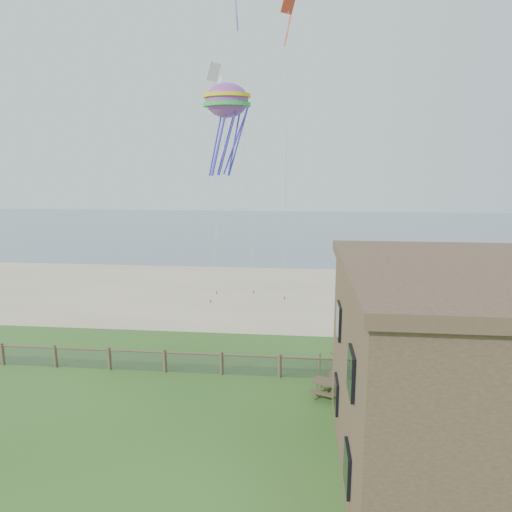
{
  "coord_description": "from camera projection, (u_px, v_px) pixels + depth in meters",
  "views": [
    {
      "loc": [
        3.97,
        -15.72,
        10.44
      ],
      "look_at": [
        1.59,
        8.0,
        5.9
      ],
      "focal_mm": 32.0,
      "sensor_mm": 36.0,
      "label": 1
    }
  ],
  "objects": [
    {
      "name": "ground",
      "position": [
        195.0,
        442.0,
        17.71
      ],
      "size": [
        160.0,
        160.0,
        0.0
      ],
      "primitive_type": "plane",
      "color": "#2A4F1B",
      "rests_on": "ground"
    },
    {
      "name": "sand_beach",
      "position": [
        254.0,
        293.0,
        39.21
      ],
      "size": [
        72.0,
        20.0,
        0.02
      ],
      "primitive_type": "cube",
      "color": "tan",
      "rests_on": "ground"
    },
    {
      "name": "ocean",
      "position": [
        279.0,
        228.0,
        82.22
      ],
      "size": [
        160.0,
        68.0,
        0.02
      ],
      "primitive_type": "cube",
      "color": "slate",
      "rests_on": "ground"
    },
    {
      "name": "chainlink_fence",
      "position": [
        222.0,
        365.0,
        23.47
      ],
      "size": [
        36.2,
        0.2,
        1.25
      ],
      "primitive_type": null,
      "color": "brown",
      "rests_on": "ground"
    },
    {
      "name": "motel_deck",
      "position": [
        493.0,
        391.0,
        21.27
      ],
      "size": [
        15.0,
        2.0,
        0.5
      ],
      "primitive_type": "cube",
      "color": "brown",
      "rests_on": "ground"
    },
    {
      "name": "picnic_table",
      "position": [
        335.0,
        390.0,
        21.06
      ],
      "size": [
        2.38,
        2.12,
        0.83
      ],
      "primitive_type": null,
      "rotation": [
        0.0,
        0.0,
        -0.39
      ],
      "color": "brown",
      "rests_on": "ground"
    },
    {
      "name": "octopus_kite",
      "position": [
        227.0,
        127.0,
        30.67
      ],
      "size": [
        3.57,
        2.81,
        6.62
      ],
      "primitive_type": null,
      "rotation": [
        0.0,
        0.0,
        0.18
      ],
      "color": "#FF286D"
    },
    {
      "name": "kite_white",
      "position": [
        214.0,
        86.0,
        31.79
      ],
      "size": [
        2.3,
        2.12,
        3.08
      ],
      "primitive_type": null,
      "rotation": [
        0.44,
        0.0,
        0.96
      ],
      "color": "white"
    },
    {
      "name": "kite_red",
      "position": [
        288.0,
        17.0,
        29.51
      ],
      "size": [
        1.96,
        2.04,
        2.64
      ],
      "primitive_type": null,
      "rotation": [
        0.44,
        0.0,
        0.7
      ],
      "color": "red"
    }
  ]
}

